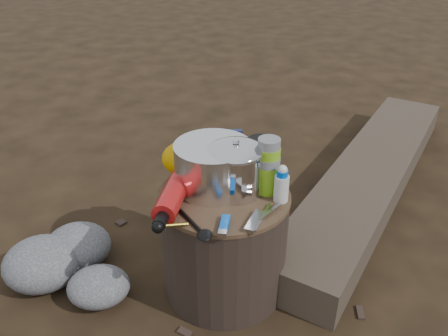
{
  "coord_description": "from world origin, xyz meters",
  "views": [
    {
      "loc": [
        0.01,
        -1.21,
        1.18
      ],
      "look_at": [
        0.0,
        0.0,
        0.48
      ],
      "focal_mm": 36.86,
      "sensor_mm": 36.0,
      "label": 1
    }
  ],
  "objects_px": {
    "stump": "(224,242)",
    "log_main": "(370,177)",
    "fuel_bottle": "(173,195)",
    "camping_pot": "(236,167)",
    "travel_mug": "(260,157)",
    "thermos": "(268,166)"
  },
  "relations": [
    {
      "from": "camping_pot",
      "to": "thermos",
      "type": "height_order",
      "value": "thermos"
    },
    {
      "from": "stump",
      "to": "thermos",
      "type": "xyz_separation_m",
      "value": [
        0.14,
        0.02,
        0.28
      ]
    },
    {
      "from": "thermos",
      "to": "travel_mug",
      "type": "bearing_deg",
      "value": 98.07
    },
    {
      "from": "stump",
      "to": "fuel_bottle",
      "type": "relative_size",
      "value": 1.42
    },
    {
      "from": "stump",
      "to": "camping_pot",
      "type": "relative_size",
      "value": 2.42
    },
    {
      "from": "stump",
      "to": "thermos",
      "type": "relative_size",
      "value": 2.3
    },
    {
      "from": "travel_mug",
      "to": "fuel_bottle",
      "type": "bearing_deg",
      "value": -145.14
    },
    {
      "from": "log_main",
      "to": "fuel_bottle",
      "type": "height_order",
      "value": "fuel_bottle"
    },
    {
      "from": "stump",
      "to": "fuel_bottle",
      "type": "bearing_deg",
      "value": -158.65
    },
    {
      "from": "stump",
      "to": "camping_pot",
      "type": "distance_m",
      "value": 0.28
    },
    {
      "from": "stump",
      "to": "fuel_bottle",
      "type": "xyz_separation_m",
      "value": [
        -0.15,
        -0.06,
        0.23
      ]
    },
    {
      "from": "stump",
      "to": "camping_pot",
      "type": "bearing_deg",
      "value": 28.22
    },
    {
      "from": "stump",
      "to": "travel_mug",
      "type": "bearing_deg",
      "value": 47.27
    },
    {
      "from": "stump",
      "to": "camping_pot",
      "type": "height_order",
      "value": "camping_pot"
    },
    {
      "from": "log_main",
      "to": "camping_pot",
      "type": "xyz_separation_m",
      "value": [
        -0.64,
        -0.61,
        0.4
      ]
    },
    {
      "from": "stump",
      "to": "log_main",
      "type": "relative_size",
      "value": 0.24
    },
    {
      "from": "camping_pot",
      "to": "thermos",
      "type": "xyz_separation_m",
      "value": [
        0.1,
        0.0,
        0.0
      ]
    },
    {
      "from": "travel_mug",
      "to": "thermos",
      "type": "bearing_deg",
      "value": -81.93
    },
    {
      "from": "thermos",
      "to": "stump",
      "type": "bearing_deg",
      "value": -171.48
    },
    {
      "from": "log_main",
      "to": "travel_mug",
      "type": "distance_m",
      "value": 0.83
    },
    {
      "from": "fuel_bottle",
      "to": "thermos",
      "type": "bearing_deg",
      "value": 24.62
    },
    {
      "from": "thermos",
      "to": "camping_pot",
      "type": "bearing_deg",
      "value": -179.28
    }
  ]
}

